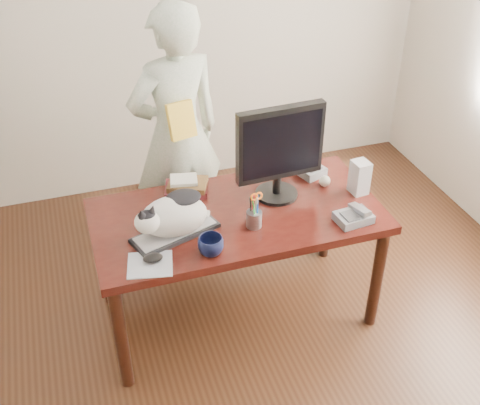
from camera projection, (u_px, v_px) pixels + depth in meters
name	position (u px, v px, depth m)	size (l,w,h in m)	color
room	(281.00, 175.00, 2.52)	(4.50, 4.50, 4.50)	black
desk	(233.00, 226.00, 3.47)	(1.60, 0.80, 0.75)	black
keyboard	(175.00, 233.00, 3.15)	(0.49, 0.31, 0.03)	black
cat	(172.00, 215.00, 3.08)	(0.44, 0.32, 0.26)	white
monitor	(280.00, 148.00, 3.27)	(0.50, 0.26, 0.56)	black
pen_cup	(254.00, 217.00, 3.19)	(0.09, 0.09, 0.21)	gray
mousepad	(150.00, 264.00, 2.96)	(0.26, 0.24, 0.00)	#A3A7AF
mouse	(153.00, 258.00, 2.97)	(0.11, 0.08, 0.04)	black
coffee_mug	(211.00, 246.00, 3.00)	(0.13, 0.13, 0.10)	black
phone	(354.00, 216.00, 3.25)	(0.20, 0.17, 0.09)	#5E5E63
speaker	(360.00, 177.00, 3.44)	(0.10, 0.11, 0.20)	#AAA9AC
baseball	(325.00, 181.00, 3.53)	(0.07, 0.07, 0.07)	beige
book_stack	(186.00, 186.00, 3.47)	(0.28, 0.24, 0.09)	#4D141A
calculator	(308.00, 169.00, 3.65)	(0.20, 0.23, 0.06)	#5E5E63
person	(177.00, 135.00, 3.83)	(0.63, 0.41, 1.72)	white
held_book	(181.00, 120.00, 3.59)	(0.18, 0.13, 0.23)	yellow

